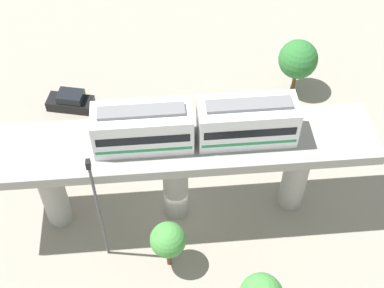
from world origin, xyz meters
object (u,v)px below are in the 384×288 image
train (195,125)px  tree_mid_lot (298,59)px  parked_car_orange (65,157)px  parked_car_black (71,102)px  signal_post (98,207)px  parked_car_yellow (162,120)px  tree_far_corner (168,240)px

train → tree_mid_lot: size_ratio=2.43×
parked_car_orange → parked_car_black: (-6.64, 0.10, 0.00)m
train → parked_car_orange: train is taller
parked_car_black → signal_post: 16.91m
train → tree_mid_lot: bearing=140.6°
parked_car_yellow → signal_post: bearing=-19.1°
tree_far_corner → signal_post: size_ratio=0.42×
parked_car_black → tree_mid_lot: (-0.62, 21.03, 3.00)m
parked_car_orange → tree_far_corner: (10.30, 8.23, 2.52)m
train → tree_far_corner: train is taller
train → tree_mid_lot: 17.76m
train → tree_far_corner: 8.39m
tree_mid_lot → tree_far_corner: tree_mid_lot is taller
tree_mid_lot → tree_far_corner: 21.79m
parked_car_yellow → signal_post: (12.59, -4.64, 5.24)m
parked_car_orange → tree_far_corner: size_ratio=0.94×
parked_car_yellow → tree_far_corner: tree_far_corner is taller
train → parked_car_yellow: (-9.19, -2.17, -9.09)m
parked_car_yellow → parked_car_black: bearing=-109.3°
parked_car_orange → parked_car_yellow: (-3.56, 8.36, 0.00)m
parked_car_orange → train: bearing=58.8°
tree_mid_lot → signal_post: bearing=-46.9°
train → tree_far_corner: size_ratio=2.96×
tree_far_corner → signal_post: 5.42m
parked_car_orange → tree_mid_lot: 22.54m
parked_car_black → tree_mid_lot: 21.25m
tree_far_corner → signal_post: signal_post is taller
train → parked_car_yellow: 13.11m
parked_car_black → tree_mid_lot: tree_mid_lot is taller
parked_car_yellow → tree_mid_lot: size_ratio=0.76×
train → tree_far_corner: bearing=-26.1°
parked_car_black → signal_post: (15.67, 3.63, 5.24)m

